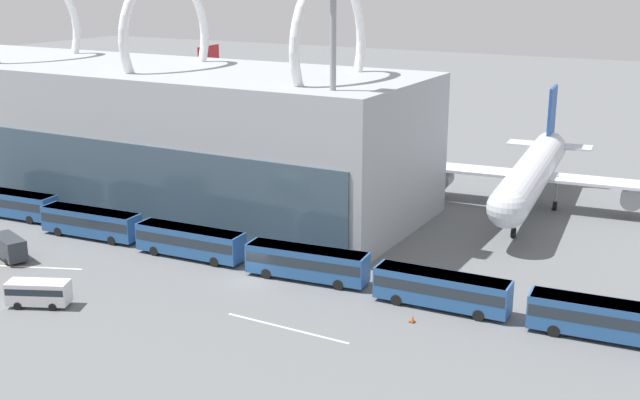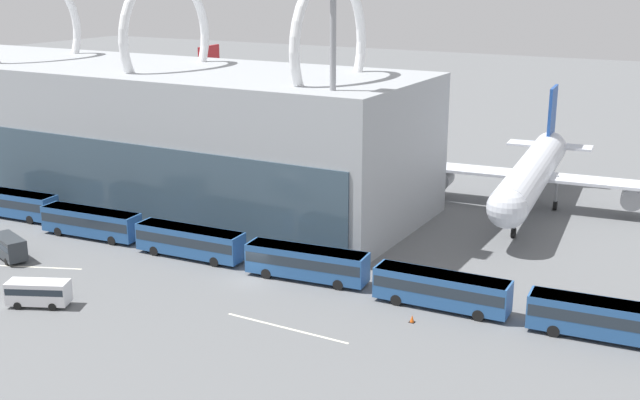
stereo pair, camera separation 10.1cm
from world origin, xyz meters
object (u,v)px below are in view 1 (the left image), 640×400
at_px(airliner_at_gate_near, 159,124).
at_px(shuttle_bus_3, 307,261).
at_px(shuttle_bus_2, 190,240).
at_px(traffic_cone_0, 412,319).
at_px(shuttle_bus_4, 442,288).
at_px(service_van_crossing, 39,292).
at_px(shuttle_bus_5, 605,317).
at_px(shuttle_bus_0, 12,203).
at_px(service_van_foreground, 9,246).
at_px(floodlight_mast, 333,82).
at_px(airliner_at_gate_far, 533,171).
at_px(shuttle_bus_1, 91,221).

height_order(airliner_at_gate_near, shuttle_bus_3, airliner_at_gate_near).
height_order(shuttle_bus_2, traffic_cone_0, shuttle_bus_2).
bearing_deg(shuttle_bus_4, service_van_crossing, -154.26).
xyz_separation_m(shuttle_bus_3, shuttle_bus_5, (26.93, 0.33, 0.00)).
xyz_separation_m(shuttle_bus_0, traffic_cone_0, (52.82, -4.63, -1.54)).
bearing_deg(service_van_foreground, shuttle_bus_4, 33.34).
height_order(floodlight_mast, traffic_cone_0, floodlight_mast).
xyz_separation_m(airliner_at_gate_far, service_van_crossing, (-29.80, -50.54, -3.37)).
relative_size(shuttle_bus_0, shuttle_bus_3, 1.00).
bearing_deg(airliner_at_gate_near, service_van_crossing, 20.57).
height_order(airliner_at_gate_far, traffic_cone_0, airliner_at_gate_far).
distance_m(airliner_at_gate_near, shuttle_bus_3, 53.72).
relative_size(airliner_at_gate_far, shuttle_bus_1, 3.43).
height_order(service_van_crossing, traffic_cone_0, service_van_crossing).
distance_m(shuttle_bus_0, shuttle_bus_4, 53.86).
distance_m(shuttle_bus_0, floodlight_mast, 42.40).
height_order(airliner_at_gate_far, floodlight_mast, floodlight_mast).
xyz_separation_m(airliner_at_gate_far, shuttle_bus_3, (-12.43, -33.93, -2.87)).
distance_m(airliner_at_gate_near, shuttle_bus_2, 43.81).
distance_m(shuttle_bus_5, service_van_crossing, 47.43).
distance_m(airliner_at_gate_near, service_van_foreground, 43.59).
relative_size(airliner_at_gate_far, traffic_cone_0, 64.07).
xyz_separation_m(airliner_at_gate_near, shuttle_bus_2, (29.99, -31.67, -4.07)).
height_order(airliner_at_gate_near, shuttle_bus_0, airliner_at_gate_near).
height_order(shuttle_bus_1, shuttle_bus_5, same).
relative_size(shuttle_bus_3, traffic_cone_0, 18.75).
xyz_separation_m(shuttle_bus_5, floodlight_mast, (-28.78, 8.30, 15.76)).
height_order(shuttle_bus_1, shuttle_bus_4, same).
bearing_deg(shuttle_bus_3, traffic_cone_0, -24.30).
bearing_deg(service_van_foreground, shuttle_bus_5, 30.84).
bearing_deg(service_van_foreground, floodlight_mast, 54.52).
bearing_deg(service_van_crossing, shuttle_bus_4, -176.34).
relative_size(service_van_foreground, floodlight_mast, 0.20).
relative_size(service_van_foreground, traffic_cone_0, 8.31).
bearing_deg(service_van_foreground, shuttle_bus_2, 51.33).
relative_size(shuttle_bus_2, shuttle_bus_3, 0.99).
bearing_deg(shuttle_bus_5, floodlight_mast, 159.14).
distance_m(shuttle_bus_0, traffic_cone_0, 53.04).
relative_size(shuttle_bus_1, traffic_cone_0, 18.68).
bearing_deg(shuttle_bus_3, service_van_crossing, -142.54).
relative_size(shuttle_bus_0, service_van_crossing, 2.13).
height_order(shuttle_bus_4, service_van_crossing, shuttle_bus_4).
xyz_separation_m(shuttle_bus_1, shuttle_bus_4, (40.39, 0.31, 0.00)).
xyz_separation_m(airliner_at_gate_near, shuttle_bus_5, (70.38, -31.00, -4.07)).
bearing_deg(shuttle_bus_2, airliner_at_gate_near, 130.53).
distance_m(airliner_at_gate_far, floodlight_mast, 31.79).
relative_size(shuttle_bus_0, shuttle_bus_5, 1.00).
xyz_separation_m(shuttle_bus_1, floodlight_mast, (25.07, 9.05, 15.76)).
xyz_separation_m(airliner_at_gate_near, shuttle_bus_0, (3.06, -30.74, -4.07)).
relative_size(airliner_at_gate_far, service_van_foreground, 7.71).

